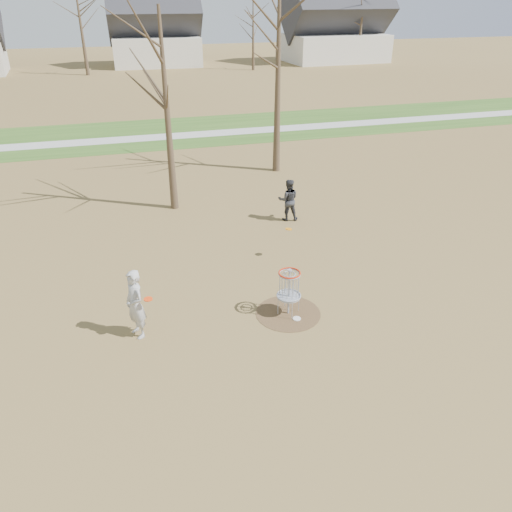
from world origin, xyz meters
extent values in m
plane|color=brown|center=(0.00, 0.00, 0.00)|extent=(160.00, 160.00, 0.00)
cube|color=#2D5119|center=(0.00, 21.00, 0.01)|extent=(160.00, 8.00, 0.01)
cube|color=#9E9E99|center=(0.00, 20.00, 0.01)|extent=(160.00, 1.50, 0.01)
cylinder|color=#47331E|center=(0.00, 0.00, 0.01)|extent=(1.80, 1.80, 0.01)
imported|color=#ADADAD|center=(-4.03, 0.13, 0.94)|extent=(0.69, 0.81, 1.87)
imported|color=#2D2E32|center=(2.08, 6.10, 0.82)|extent=(0.91, 0.78, 1.63)
cylinder|color=silver|center=(0.13, -0.33, 0.02)|extent=(0.22, 0.22, 0.02)
cylinder|color=orange|center=(1.05, 3.10, 1.05)|extent=(0.22, 0.22, 0.06)
cylinder|color=#F43D0C|center=(-3.71, -0.11, 1.18)|extent=(0.22, 0.22, 0.02)
cylinder|color=#9EA3AD|center=(0.00, 0.00, 0.68)|extent=(0.05, 0.05, 1.35)
cylinder|color=#9EA3AD|center=(0.00, 0.00, 0.55)|extent=(0.64, 0.64, 0.04)
torus|color=#9EA3AD|center=(0.00, 0.00, 1.25)|extent=(0.60, 0.60, 0.04)
torus|color=red|center=(0.00, 0.00, 1.28)|extent=(0.60, 0.60, 0.04)
cone|color=#382B1E|center=(-2.00, 8.50, 3.75)|extent=(0.32, 0.32, 7.50)
cone|color=#382B1E|center=(3.50, 12.00, 4.25)|extent=(0.36, 0.36, 8.50)
cone|color=#382B1E|center=(-6.00, 48.00, 4.50)|extent=(0.40, 0.40, 9.00)
cone|color=#382B1E|center=(12.00, 47.00, 3.50)|extent=(0.32, 0.32, 7.00)
cone|color=#382B1E|center=(26.00, 49.00, 4.25)|extent=(0.38, 0.38, 8.50)
cube|color=silver|center=(2.00, 54.00, 1.60)|extent=(10.24, 7.34, 3.20)
pyramid|color=#2D2D33|center=(2.00, 54.00, 4.98)|extent=(10.74, 7.36, 3.55)
cube|color=silver|center=(24.00, 52.00, 1.60)|extent=(12.40, 8.62, 3.20)
pyramid|color=#2D2D33|center=(24.00, 52.00, 5.23)|extent=(13.00, 8.65, 4.06)
camera|label=1|loc=(-3.96, -10.76, 7.86)|focal=35.00mm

